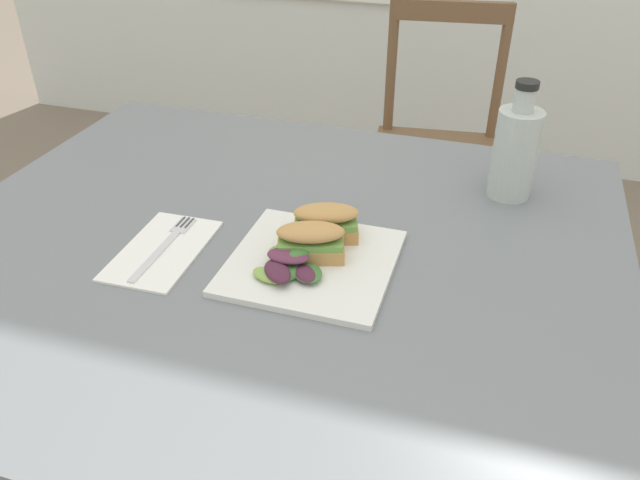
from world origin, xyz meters
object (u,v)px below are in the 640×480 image
(dining_table, at_px, (272,305))
(plate_lunch, at_px, (312,262))
(sandwich_half_back, at_px, (326,221))
(bottle_cold_brew, at_px, (514,156))
(fork_on_napkin, at_px, (168,242))
(sandwich_half_front, at_px, (311,241))
(chair_wooden_far, at_px, (437,150))

(dining_table, height_order, plate_lunch, plate_lunch)
(sandwich_half_back, height_order, bottle_cold_brew, bottle_cold_brew)
(sandwich_half_back, height_order, fork_on_napkin, sandwich_half_back)
(dining_table, distance_m, fork_on_napkin, 0.21)
(plate_lunch, bearing_deg, sandwich_half_front, 119.50)
(chair_wooden_far, bearing_deg, sandwich_half_back, -92.71)
(fork_on_napkin, bearing_deg, plate_lunch, 4.16)
(chair_wooden_far, height_order, sandwich_half_back, chair_wooden_far)
(dining_table, relative_size, chair_wooden_far, 1.27)
(chair_wooden_far, relative_size, bottle_cold_brew, 4.16)
(dining_table, distance_m, plate_lunch, 0.16)
(sandwich_half_front, relative_size, sandwich_half_back, 1.00)
(sandwich_half_back, bearing_deg, fork_on_napkin, -160.32)
(dining_table, relative_size, bottle_cold_brew, 5.30)
(fork_on_napkin, bearing_deg, bottle_cold_brew, 33.57)
(dining_table, xyz_separation_m, chair_wooden_far, (0.14, 1.07, -0.16))
(fork_on_napkin, bearing_deg, sandwich_half_front, 6.10)
(chair_wooden_far, distance_m, sandwich_half_back, 1.09)
(fork_on_napkin, xyz_separation_m, bottle_cold_brew, (0.50, 0.33, 0.07))
(dining_table, relative_size, sandwich_half_back, 9.85)
(dining_table, bearing_deg, plate_lunch, -23.56)
(sandwich_half_front, height_order, fork_on_napkin, sandwich_half_front)
(dining_table, xyz_separation_m, bottle_cold_brew, (0.35, 0.28, 0.20))
(chair_wooden_far, xyz_separation_m, sandwich_half_front, (-0.06, -1.10, 0.33))
(dining_table, distance_m, sandwich_half_front, 0.19)
(chair_wooden_far, relative_size, fork_on_napkin, 4.70)
(sandwich_half_back, relative_size, bottle_cold_brew, 0.54)
(chair_wooden_far, height_order, sandwich_half_front, chair_wooden_far)
(plate_lunch, xyz_separation_m, fork_on_napkin, (-0.23, -0.02, 0.00))
(plate_lunch, height_order, fork_on_napkin, plate_lunch)
(sandwich_half_back, bearing_deg, bottle_cold_brew, 43.07)
(bottle_cold_brew, bearing_deg, fork_on_napkin, -146.43)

